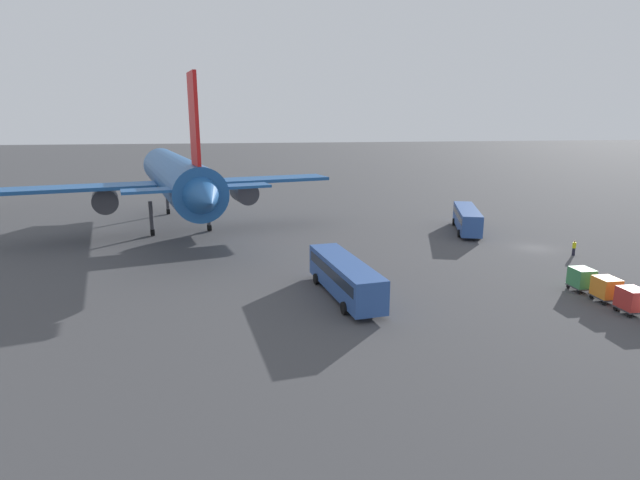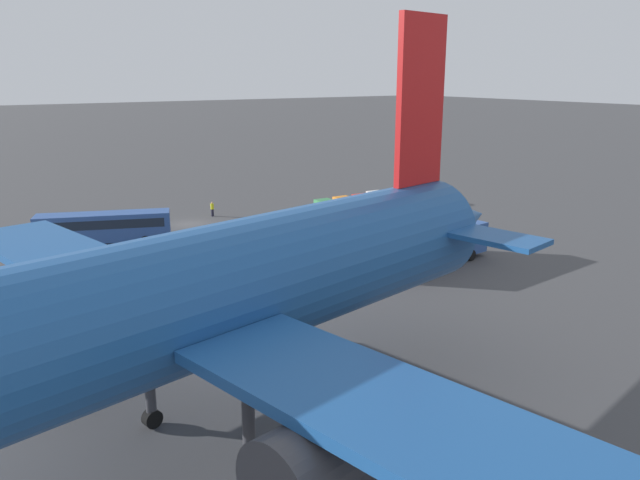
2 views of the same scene
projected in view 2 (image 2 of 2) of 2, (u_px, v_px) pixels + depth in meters
The scene contains 11 objects.
ground_plane at pixel (190, 224), 69.36m from camera, with size 600.00×600.00×0.00m, color #424244.
airplane at pixel (157, 312), 24.30m from camera, with size 48.35×41.11×19.35m.
shuttle_bus_near at pixel (104, 226), 60.59m from camera, with size 12.64×6.81×3.16m.
shuttle_bus_far at pixel (431, 244), 54.10m from camera, with size 12.64×3.98×3.17m.
baggage_tug at pixel (421, 195), 80.66m from camera, with size 2.43×1.68×2.10m.
worker_person at pixel (212, 209), 72.95m from camera, with size 0.38×0.38×1.74m.
cargo_cart_grey at pixel (396, 197), 78.41m from camera, with size 2.07×1.77×2.06m.
cargo_cart_white at pixel (376, 198), 77.51m from camera, with size 2.07×1.77×2.06m.
cargo_cart_red at pixel (361, 202), 75.47m from camera, with size 2.07×1.77×2.06m.
cargo_cart_orange at pixel (343, 204), 74.06m from camera, with size 2.07×1.77×2.06m.
cargo_cart_green at pixel (324, 207), 72.48m from camera, with size 2.07×1.77×2.06m.
Camera 2 is at (24.80, 64.37, 16.30)m, focal length 35.00 mm.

